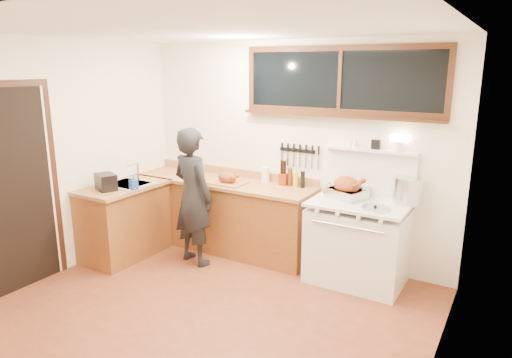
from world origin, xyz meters
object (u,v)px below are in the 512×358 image
Objects in this scene: man at (193,197)px; cutting_board at (228,179)px; vintage_stove at (358,240)px; roast_turkey at (347,189)px.

man is 3.66× the size of cutting_board.
cutting_board is (-1.65, -0.07, 0.49)m from vintage_stove.
vintage_stove is 1.94m from man.
roast_turkey is (-0.18, 0.08, 0.53)m from vintage_stove.
cutting_board is 0.94× the size of roast_turkey.
man reaches higher than roast_turkey.
vintage_stove is at bearing 15.64° from man.
roast_turkey is at bearing 157.19° from vintage_stove.
vintage_stove is 3.36× the size of roast_turkey.
vintage_stove is 0.57m from roast_turkey.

